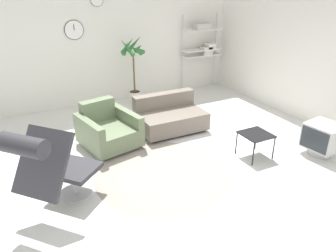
{
  "coord_description": "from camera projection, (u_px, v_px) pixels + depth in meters",
  "views": [
    {
      "loc": [
        -2.09,
        -4.04,
        2.65
      ],
      "look_at": [
        0.02,
        0.06,
        0.55
      ],
      "focal_mm": 35.0,
      "sensor_mm": 36.0,
      "label": 1
    }
  ],
  "objects": [
    {
      "name": "ground_plane",
      "position": [
        169.0,
        159.0,
        5.24
      ],
      "size": [
        12.0,
        12.0,
        0.0
      ],
      "primitive_type": "plane",
      "color": "silver"
    },
    {
      "name": "armchair_red",
      "position": [
        108.0,
        131.0,
        5.56
      ],
      "size": [
        1.01,
        1.06,
        0.74
      ],
      "rotation": [
        0.0,
        0.0,
        3.35
      ],
      "color": "silver",
      "rests_on": "ground_plane"
    },
    {
      "name": "side_table",
      "position": [
        256.0,
        136.0,
        5.16
      ],
      "size": [
        0.45,
        0.45,
        0.41
      ],
      "color": "black",
      "rests_on": "ground_plane"
    },
    {
      "name": "potted_plant",
      "position": [
        133.0,
        69.0,
        7.19
      ],
      "size": [
        0.56,
        0.56,
        1.54
      ],
      "color": "silver",
      "rests_on": "ground_plane"
    },
    {
      "name": "shelf_unit",
      "position": [
        204.0,
        42.0,
        8.05
      ],
      "size": [
        1.03,
        0.28,
        1.85
      ],
      "color": "#BCBCC1",
      "rests_on": "ground_plane"
    },
    {
      "name": "wall_right",
      "position": [
        322.0,
        52.0,
        5.97
      ],
      "size": [
        0.06,
        12.0,
        2.8
      ],
      "color": "silver",
      "rests_on": "ground_plane"
    },
    {
      "name": "wall_back",
      "position": [
        104.0,
        40.0,
        7.15
      ],
      "size": [
        12.0,
        0.09,
        2.8
      ],
      "color": "silver",
      "rests_on": "ground_plane"
    },
    {
      "name": "couch_low",
      "position": [
        170.0,
        117.0,
        6.16
      ],
      "size": [
        1.23,
        0.81,
        0.65
      ],
      "rotation": [
        0.0,
        0.0,
        3.13
      ],
      "color": "black",
      "rests_on": "ground_plane"
    },
    {
      "name": "lounge_chair",
      "position": [
        48.0,
        161.0,
        3.76
      ],
      "size": [
        1.19,
        1.15,
        1.19
      ],
      "rotation": [
        0.0,
        0.0,
        -0.85
      ],
      "color": "#BCBCC1",
      "rests_on": "ground_plane"
    },
    {
      "name": "round_rug",
      "position": [
        162.0,
        173.0,
        4.84
      ],
      "size": [
        2.01,
        2.01,
        0.01
      ],
      "color": "gray",
      "rests_on": "ground_plane"
    },
    {
      "name": "crt_television",
      "position": [
        323.0,
        138.0,
        5.26
      ],
      "size": [
        0.56,
        0.57,
        0.53
      ],
      "rotation": [
        0.0,
        0.0,
        1.7
      ],
      "color": "#B7B7B7",
      "rests_on": "ground_plane"
    }
  ]
}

